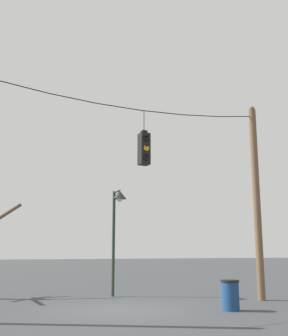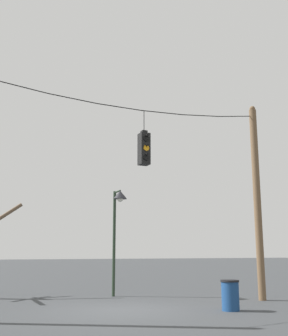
% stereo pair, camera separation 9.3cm
% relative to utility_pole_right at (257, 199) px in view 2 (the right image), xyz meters
% --- Properties ---
extents(ground_plane, '(200.00, 200.00, 0.00)m').
position_rel_utility_pole_right_xyz_m(ground_plane, '(-5.67, -0.31, -3.71)').
color(ground_plane, '#383A3D').
extents(utility_pole_right, '(0.28, 0.28, 7.44)m').
position_rel_utility_pole_right_xyz_m(utility_pole_right, '(0.00, 0.00, 0.00)').
color(utility_pole_right, brown).
rests_on(utility_pole_right, ground_plane).
extents(span_wire, '(11.35, 0.03, 0.51)m').
position_rel_utility_pole_right_xyz_m(span_wire, '(-5.67, 0.00, 2.99)').
color(span_wire, black).
extents(traffic_light_near_right_pole, '(0.34, 0.58, 1.92)m').
position_rel_utility_pole_right_xyz_m(traffic_light_near_right_pole, '(-4.77, -0.00, 1.48)').
color(traffic_light_near_right_pole, black).
extents(street_lamp, '(0.55, 0.94, 4.22)m').
position_rel_utility_pole_right_xyz_m(street_lamp, '(-4.39, 3.27, -0.35)').
color(street_lamp, '#233323').
rests_on(street_lamp, ground_plane).
extents(trash_bin, '(0.56, 0.56, 0.90)m').
position_rel_utility_pole_right_xyz_m(trash_bin, '(-2.75, -1.80, -3.25)').
color(trash_bin, navy).
rests_on(trash_bin, ground_plane).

